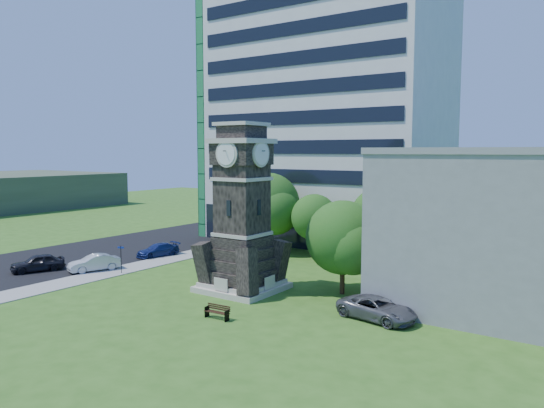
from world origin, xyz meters
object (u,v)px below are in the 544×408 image
Objects in this scene: car_street_south at (38,263)px; street_sign at (121,256)px; park_bench at (217,311)px; car_street_mid at (94,263)px; clock_tower at (242,219)px; car_street_north at (158,250)px; car_east_lot at (377,309)px.

street_sign is at bearing 50.24° from car_street_south.
car_street_mid is at bearing 163.38° from park_bench.
clock_tower is at bearing 29.44° from car_street_mid.
park_bench is at bearing -39.13° from street_sign.
clock_tower is at bearing -13.44° from street_sign.
clock_tower reaches higher than park_bench.
car_street_north is (-14.44, 5.12, -4.66)m from clock_tower.
street_sign is at bearing -54.42° from car_street_north.
car_east_lot is at bearing -0.81° from car_street_north.
clock_tower reaches higher than car_street_mid.
car_street_mid reaches higher than car_street_north.
park_bench is at bearing -64.82° from clock_tower.
street_sign is at bearing 34.37° from car_street_mid.
park_bench is (17.10, -3.85, -0.24)m from car_street_mid.
park_bench is at bearing 7.33° from car_street_mid.
park_bench is (20.97, -1.03, -0.27)m from car_street_south.
car_street_south is at bearing 108.80° from car_east_lot.
car_street_north is (-0.26, 7.48, -0.08)m from car_street_mid.
car_street_mid is 1.80× the size of street_sign.
car_street_south reaches higher than car_street_mid.
street_sign reaches higher than car_street_mid.
car_street_south is at bearing -173.54° from street_sign.
car_east_lot is at bearing 23.54° from car_street_mid.
car_street_south reaches higher than car_street_north.
clock_tower reaches higher than car_east_lot.
street_sign reaches higher than park_bench.
clock_tower is 12.25m from street_sign.
park_bench is at bearing 19.26° from car_street_south.
car_street_north is 20.73m from park_bench.
car_street_south is 0.86× the size of car_east_lot.
car_street_north is at bearing 92.75° from car_street_south.
car_street_mid is 7.48m from car_street_north.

